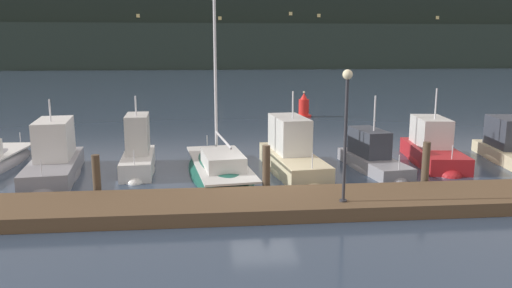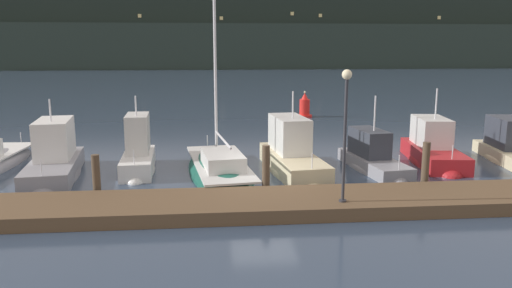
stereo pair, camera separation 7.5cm
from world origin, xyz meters
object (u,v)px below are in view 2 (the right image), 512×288
object	(u,v)px
motorboat_berth_6	(373,163)
dock_lamppost	(346,115)
motorboat_berth_7	(433,156)
channel_buoy	(305,107)
motorboat_berth_8	(511,154)
motorboat_berth_2	(55,166)
motorboat_berth_3	(138,160)
motorboat_berth_5	(292,162)
sailboat_berth_4	(219,172)

from	to	relation	value
motorboat_berth_6	dock_lamppost	distance (m)	7.19
motorboat_berth_7	channel_buoy	size ratio (longest dim) A/B	3.01
motorboat_berth_6	motorboat_berth_8	distance (m)	7.15
motorboat_berth_2	motorboat_berth_3	bearing A→B (deg)	9.74
motorboat_berth_2	motorboat_berth_8	bearing A→B (deg)	2.15
motorboat_berth_2	motorboat_berth_7	world-z (taller)	motorboat_berth_7
motorboat_berth_5	motorboat_berth_8	xyz separation A→B (m)	(10.73, 1.03, -0.08)
motorboat_berth_5	channel_buoy	xyz separation A→B (m)	(3.80, 16.75, 0.33)
motorboat_berth_7	channel_buoy	xyz separation A→B (m)	(-3.08, 15.68, 0.41)
motorboat_berth_3	motorboat_berth_5	size ratio (longest dim) A/B	0.72
sailboat_berth_4	motorboat_berth_7	size ratio (longest dim) A/B	2.00
motorboat_berth_3	channel_buoy	xyz separation A→B (m)	(10.49, 15.93, 0.27)
motorboat_berth_6	dock_lamppost	xyz separation A→B (m)	(-2.96, -5.83, 3.00)
motorboat_berth_3	motorboat_berth_6	world-z (taller)	motorboat_berth_3
sailboat_berth_4	motorboat_berth_5	bearing A→B (deg)	3.73
motorboat_berth_6	channel_buoy	bearing A→B (deg)	89.46
motorboat_berth_6	sailboat_berth_4	bearing A→B (deg)	-177.61
motorboat_berth_3	motorboat_berth_8	bearing A→B (deg)	0.66
motorboat_berth_3	dock_lamppost	xyz separation A→B (m)	(7.38, -6.58, 2.79)
motorboat_berth_2	motorboat_berth_7	xyz separation A→B (m)	(16.97, 0.83, -0.08)
channel_buoy	motorboat_berth_7	bearing A→B (deg)	-78.89
motorboat_berth_3	motorboat_berth_8	distance (m)	17.43
sailboat_berth_4	motorboat_berth_8	size ratio (longest dim) A/B	2.05
motorboat_berth_6	motorboat_berth_7	world-z (taller)	motorboat_berth_7
motorboat_berth_6	channel_buoy	distance (m)	16.68
motorboat_berth_8	channel_buoy	size ratio (longest dim) A/B	2.94
motorboat_berth_7	channel_buoy	bearing A→B (deg)	101.11
dock_lamppost	motorboat_berth_3	bearing A→B (deg)	138.28
motorboat_berth_5	motorboat_berth_7	world-z (taller)	motorboat_berth_5
motorboat_berth_7	motorboat_berth_2	bearing A→B (deg)	-177.21
motorboat_berth_3	motorboat_berth_6	bearing A→B (deg)	-4.15
dock_lamppost	sailboat_berth_4	bearing A→B (deg)	124.84
motorboat_berth_3	motorboat_berth_6	size ratio (longest dim) A/B	0.85
motorboat_berth_2	motorboat_berth_5	size ratio (longest dim) A/B	0.97
motorboat_berth_6	motorboat_berth_7	distance (m)	3.38
motorboat_berth_2	dock_lamppost	xyz separation A→B (m)	(10.78, -6.00, 2.86)
sailboat_berth_4	motorboat_berth_6	bearing A→B (deg)	2.39
motorboat_berth_2	motorboat_berth_6	xyz separation A→B (m)	(13.73, -0.17, -0.14)
motorboat_berth_6	motorboat_berth_7	size ratio (longest dim) A/B	0.91
sailboat_berth_4	motorboat_berth_7	bearing A→B (deg)	7.25
dock_lamppost	motorboat_berth_5	bearing A→B (deg)	96.78
sailboat_berth_4	motorboat_berth_5	size ratio (longest dim) A/B	1.85
motorboat_berth_7	channel_buoy	distance (m)	15.99
motorboat_berth_5	dock_lamppost	distance (m)	6.46
motorboat_berth_2	dock_lamppost	world-z (taller)	dock_lamppost
motorboat_berth_2	motorboat_berth_3	world-z (taller)	motorboat_berth_3
motorboat_berth_5	motorboat_berth_6	xyz separation A→B (m)	(3.64, 0.08, -0.14)
motorboat_berth_2	motorboat_berth_5	distance (m)	10.10
sailboat_berth_4	motorboat_berth_8	xyz separation A→B (m)	(13.90, 1.23, 0.22)
sailboat_berth_4	dock_lamppost	world-z (taller)	sailboat_berth_4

